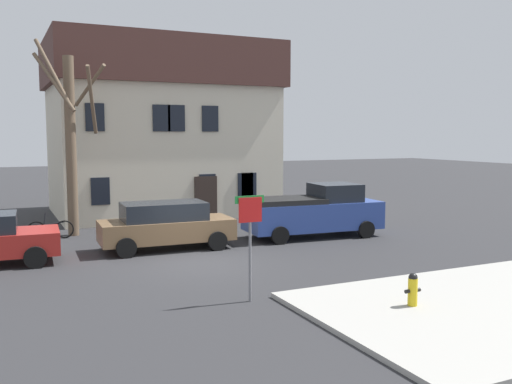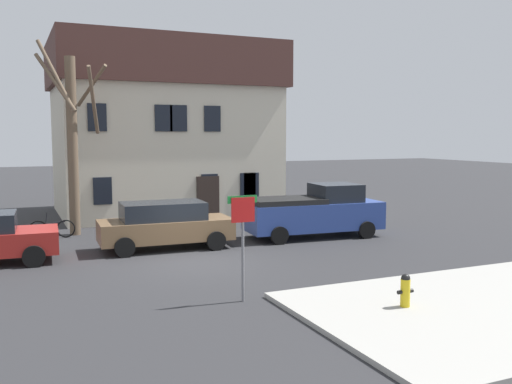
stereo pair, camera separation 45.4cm
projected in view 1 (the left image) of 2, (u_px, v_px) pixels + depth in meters
name	position (u px, v px, depth m)	size (l,w,h in m)	color
ground_plane	(200.00, 263.00, 17.79)	(120.00, 120.00, 0.00)	#2D2D30
sidewalk_slab	(494.00, 306.00, 13.08)	(8.60, 6.10, 0.12)	#A8A59E
building_main	(160.00, 127.00, 29.17)	(11.02, 8.15, 8.67)	beige
tree_bare_mid	(71.00, 137.00, 22.23)	(2.74, 2.73, 7.72)	brown
car_brown_wagon	(166.00, 225.00, 19.83)	(4.73, 2.22, 1.68)	brown
pickup_truck_blue	(314.00, 211.00, 22.26)	(5.55, 2.54, 2.10)	#2D4799
fire_hydrant	(413.00, 289.00, 12.92)	(0.42, 0.22, 0.77)	gold
street_sign_pole	(250.00, 228.00, 13.49)	(0.76, 0.07, 2.60)	slate
bicycle_leaning	(50.00, 230.00, 21.85)	(1.72, 0.41, 1.03)	black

